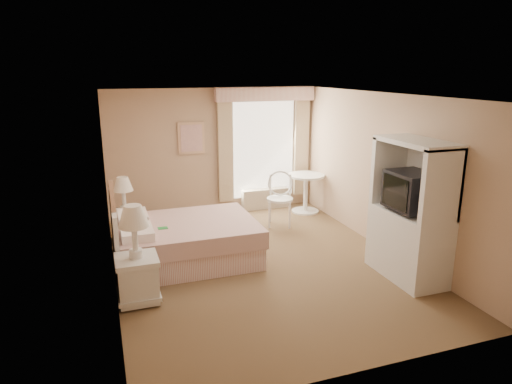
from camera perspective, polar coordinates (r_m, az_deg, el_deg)
name	(u,v)px	position (r m, az deg, el deg)	size (l,w,h in m)	color
room	(260,183)	(6.61, 0.47, 1.12)	(4.21, 5.51, 2.51)	brown
window	(265,145)	(9.39, 1.10, 5.88)	(2.05, 0.22, 2.51)	white
framed_art	(191,138)	(9.01, -8.08, 6.69)	(0.52, 0.04, 0.62)	#D5A883
bed	(180,240)	(7.04, -9.50, -5.92)	(2.11, 1.62, 1.43)	tan
nightstand_near	(137,267)	(5.93, -14.66, -9.05)	(0.52, 0.52, 1.25)	silver
nightstand_far	(125,217)	(8.07, -16.01, -3.04)	(0.45, 0.45, 1.10)	silver
round_table	(306,187)	(9.33, 6.24, 0.62)	(0.75, 0.75, 0.79)	white
cafe_chair	(280,194)	(8.54, 3.03, -0.26)	(0.64, 0.64, 1.01)	white
armoire	(410,222)	(6.65, 18.71, -3.57)	(0.59, 1.17, 1.95)	silver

